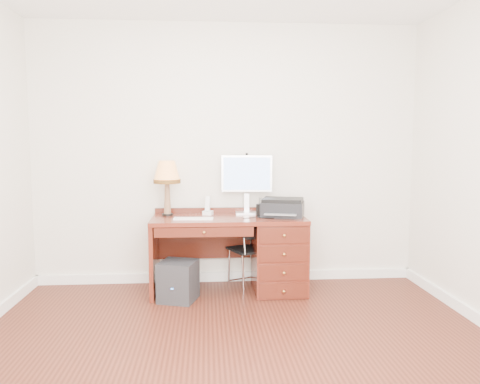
{
  "coord_description": "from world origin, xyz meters",
  "views": [
    {
      "loc": [
        -0.22,
        -3.15,
        1.47
      ],
      "look_at": [
        0.1,
        1.2,
        1.02
      ],
      "focal_mm": 35.0,
      "sensor_mm": 36.0,
      "label": 1
    }
  ],
  "objects": [
    {
      "name": "pen_cup",
      "position": [
        0.32,
        1.48,
        0.81
      ],
      "size": [
        0.09,
        0.09,
        0.11
      ],
      "primitive_type": "cylinder",
      "color": "black",
      "rests_on": "desk"
    },
    {
      "name": "room_shell",
      "position": [
        0.0,
        0.63,
        0.05
      ],
      "size": [
        4.0,
        4.0,
        4.0
      ],
      "color": "silver",
      "rests_on": "ground"
    },
    {
      "name": "desk",
      "position": [
        0.32,
        1.4,
        0.41
      ],
      "size": [
        1.5,
        0.67,
        0.75
      ],
      "color": "maroon",
      "rests_on": "ground"
    },
    {
      "name": "printer",
      "position": [
        0.54,
        1.4,
        0.84
      ],
      "size": [
        0.48,
        0.41,
        0.18
      ],
      "rotation": [
        0.0,
        0.0,
        -0.28
      ],
      "color": "black",
      "rests_on": "desk"
    },
    {
      "name": "leg_lamp",
      "position": [
        -0.61,
        1.52,
        1.15
      ],
      "size": [
        0.27,
        0.27,
        0.55
      ],
      "color": "black",
      "rests_on": "desk"
    },
    {
      "name": "ground",
      "position": [
        0.0,
        0.0,
        0.0
      ],
      "size": [
        4.0,
        4.0,
        0.0
      ],
      "primitive_type": "plane",
      "color": "#38150C",
      "rests_on": "ground"
    },
    {
      "name": "equipment_box",
      "position": [
        -0.49,
        1.15,
        0.19
      ],
      "size": [
        0.4,
        0.4,
        0.37
      ],
      "primitive_type": "cube",
      "rotation": [
        0.0,
        0.0,
        -0.3
      ],
      "color": "black",
      "rests_on": "ground"
    },
    {
      "name": "chair",
      "position": [
        0.21,
        1.44,
        0.46
      ],
      "size": [
        0.47,
        0.48,
        0.75
      ],
      "rotation": [
        0.0,
        0.0,
        0.42
      ],
      "color": "black",
      "rests_on": "ground"
    },
    {
      "name": "phone",
      "position": [
        -0.2,
        1.54,
        0.81
      ],
      "size": [
        0.11,
        0.11,
        0.19
      ],
      "rotation": [
        0.0,
        0.0,
        -0.32
      ],
      "color": "white",
      "rests_on": "desk"
    },
    {
      "name": "monitor",
      "position": [
        0.2,
        1.63,
        1.13
      ],
      "size": [
        0.52,
        0.18,
        0.6
      ],
      "rotation": [
        0.0,
        0.0,
        -0.06
      ],
      "color": "silver",
      "rests_on": "desk"
    },
    {
      "name": "mouse_pad",
      "position": [
        0.38,
        1.35,
        0.76
      ],
      "size": [
        0.21,
        0.21,
        0.04
      ],
      "color": "black",
      "rests_on": "desk"
    },
    {
      "name": "keyboard",
      "position": [
        -0.34,
        1.27,
        0.76
      ],
      "size": [
        0.38,
        0.13,
        0.01
      ],
      "primitive_type": "cube",
      "rotation": [
        0.0,
        0.0,
        -0.07
      ],
      "color": "white",
      "rests_on": "desk"
    }
  ]
}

